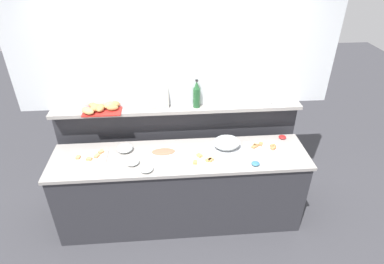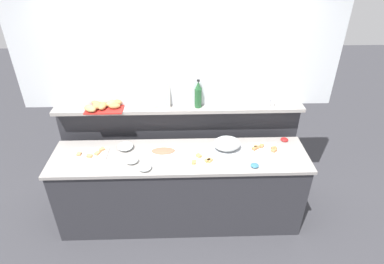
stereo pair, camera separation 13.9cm
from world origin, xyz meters
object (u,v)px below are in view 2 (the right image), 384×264
(glass_bowl_medium, at_px, (145,167))
(glass_bowl_small, at_px, (132,160))
(framed_picture, at_px, (161,95))
(cold_cuts_platter, at_px, (163,151))
(pepper_shaker, at_px, (273,103))
(sandwich_platter_rear, at_px, (199,161))
(sandwich_platter_side, at_px, (90,154))
(sandwich_platter_front, at_px, (264,149))
(bread_basket, at_px, (104,105))
(wine_bottle_green, at_px, (198,95))
(condiment_bowl_cream, at_px, (255,165))
(serving_cloche, at_px, (227,144))
(salt_shaker, at_px, (269,103))
(condiment_bowl_dark, at_px, (284,140))
(glass_bowl_large, at_px, (125,146))

(glass_bowl_medium, xyz_separation_m, glass_bowl_small, (-0.14, 0.12, 0.00))
(glass_bowl_small, xyz_separation_m, framed_picture, (0.28, 0.55, 0.46))
(cold_cuts_platter, bearing_deg, pepper_shaker, 16.25)
(sandwich_platter_rear, height_order, glass_bowl_small, glass_bowl_small)
(pepper_shaker, bearing_deg, glass_bowl_small, -161.19)
(sandwich_platter_side, height_order, sandwich_platter_rear, same)
(sandwich_platter_front, bearing_deg, glass_bowl_medium, -166.49)
(cold_cuts_platter, distance_m, glass_bowl_medium, 0.33)
(sandwich_platter_side, distance_m, bread_basket, 0.54)
(wine_bottle_green, bearing_deg, sandwich_platter_side, -161.45)
(framed_picture, bearing_deg, sandwich_platter_rear, -54.79)
(sandwich_platter_side, distance_m, condiment_bowl_cream, 1.69)
(bread_basket, distance_m, framed_picture, 0.62)
(condiment_bowl_cream, xyz_separation_m, pepper_shaker, (0.28, 0.62, 0.37))
(serving_cloche, distance_m, salt_shaker, 0.66)
(sandwich_platter_side, bearing_deg, condiment_bowl_cream, -8.75)
(condiment_bowl_dark, xyz_separation_m, salt_shaker, (-0.18, 0.17, 0.37))
(sandwich_platter_rear, xyz_separation_m, condiment_bowl_cream, (0.54, -0.10, 0.00))
(wine_bottle_green, distance_m, bread_basket, 1.02)
(sandwich_platter_rear, bearing_deg, cold_cuts_platter, 155.04)
(sandwich_platter_side, height_order, salt_shaker, salt_shaker)
(sandwich_platter_front, height_order, glass_bowl_medium, glass_bowl_medium)
(sandwich_platter_front, bearing_deg, salt_shaker, 75.50)
(serving_cloche, bearing_deg, pepper_shaker, 31.98)
(glass_bowl_small, xyz_separation_m, condiment_bowl_dark, (1.64, 0.34, -0.01))
(sandwich_platter_front, xyz_separation_m, condiment_bowl_dark, (0.26, 0.16, 0.00))
(sandwich_platter_front, relative_size, condiment_bowl_cream, 4.08)
(glass_bowl_large, distance_m, pepper_shaker, 1.66)
(sandwich_platter_front, height_order, condiment_bowl_cream, sandwich_platter_front)
(wine_bottle_green, relative_size, salt_shaker, 3.63)
(glass_bowl_small, distance_m, wine_bottle_green, 0.98)
(pepper_shaker, bearing_deg, condiment_bowl_cream, -114.57)
(cold_cuts_platter, bearing_deg, sandwich_platter_rear, -24.96)
(sandwich_platter_side, height_order, glass_bowl_small, glass_bowl_small)
(wine_bottle_green, bearing_deg, sandwich_platter_rear, -90.85)
(wine_bottle_green, height_order, pepper_shaker, wine_bottle_green)
(cold_cuts_platter, xyz_separation_m, serving_cloche, (0.67, 0.02, 0.06))
(sandwich_platter_front, relative_size, serving_cloche, 0.98)
(glass_bowl_large, xyz_separation_m, glass_bowl_medium, (0.24, -0.36, -0.01))
(serving_cloche, xyz_separation_m, condiment_bowl_dark, (0.66, 0.16, -0.06))
(sandwich_platter_front, bearing_deg, wine_bottle_green, 152.83)
(cold_cuts_platter, relative_size, glass_bowl_small, 2.46)
(cold_cuts_platter, distance_m, salt_shaker, 1.26)
(framed_picture, bearing_deg, sandwich_platter_front, -19.06)
(bread_basket, bearing_deg, glass_bowl_small, -57.38)
(condiment_bowl_cream, bearing_deg, wine_bottle_green, 129.77)
(sandwich_platter_side, bearing_deg, glass_bowl_large, 14.35)
(wine_bottle_green, bearing_deg, salt_shaker, -1.06)
(glass_bowl_large, height_order, framed_picture, framed_picture)
(salt_shaker, xyz_separation_m, bread_basket, (-1.79, 0.01, -0.00))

